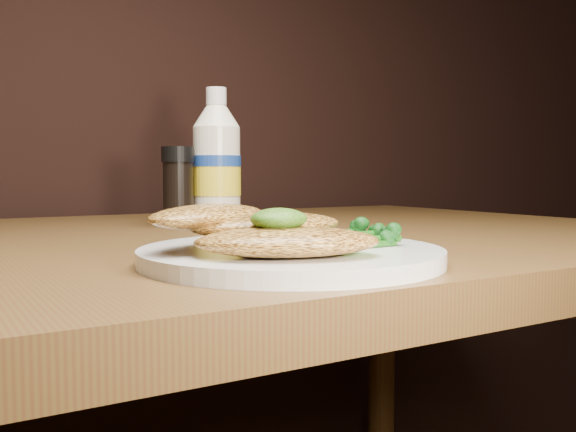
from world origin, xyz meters
TOP-DOWN VIEW (x-y plane):
  - plate at (-0.06, 0.79)m, footprint 0.25×0.25m
  - chicken_front at (-0.09, 0.74)m, footprint 0.16×0.12m
  - chicken_mid at (-0.08, 0.79)m, footprint 0.14×0.07m
  - chicken_back at (-0.12, 0.81)m, footprint 0.14×0.12m
  - pesto_front at (-0.09, 0.75)m, footprint 0.05×0.05m
  - broccolini_bundle at (-0.02, 0.78)m, footprint 0.15×0.13m
  - mayo_bottle at (0.05, 1.16)m, footprint 0.09×0.09m
  - pepper_grinder at (-0.01, 1.16)m, footprint 0.06×0.06m

SIDE VIEW (x-z plane):
  - plate at x=-0.06m, z-range 0.75..0.76m
  - broccolini_bundle at x=-0.02m, z-range 0.76..0.78m
  - chicken_front at x=-0.09m, z-range 0.76..0.79m
  - chicken_mid at x=-0.08m, z-range 0.77..0.79m
  - chicken_back at x=-0.12m, z-range 0.78..0.80m
  - pesto_front at x=-0.09m, z-range 0.78..0.80m
  - pepper_grinder at x=-0.01m, z-range 0.75..0.86m
  - mayo_bottle at x=0.05m, z-range 0.75..0.94m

